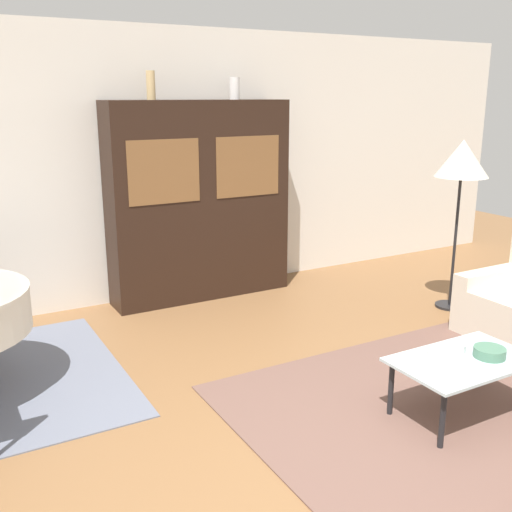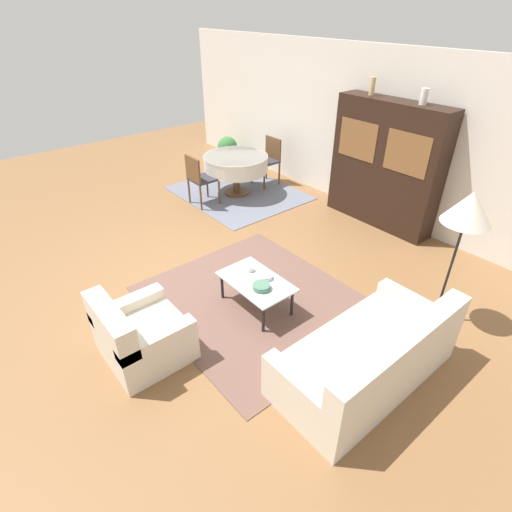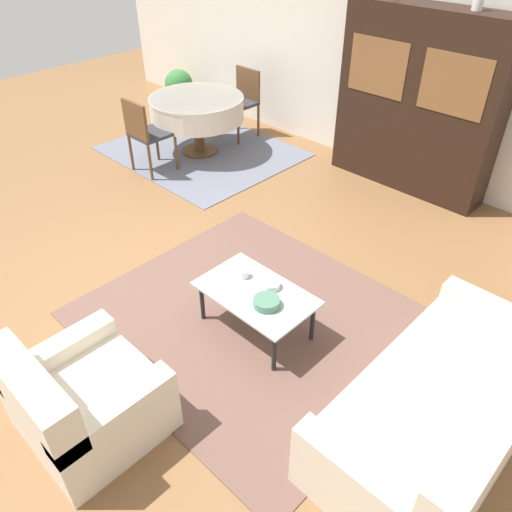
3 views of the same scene
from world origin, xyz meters
name	(u,v)px [view 1 (image 1 of 3)]	position (x,y,z in m)	size (l,w,h in m)	color
ground_plane	(352,493)	(0.00, 0.00, 0.00)	(14.00, 14.00, 0.00)	brown
wall_back	(127,168)	(0.00, 3.63, 1.35)	(10.00, 0.06, 2.70)	silver
area_rug	(442,413)	(1.03, 0.35, 0.01)	(2.60, 2.32, 0.01)	brown
coffee_table	(464,365)	(1.12, 0.30, 0.36)	(0.92, 0.57, 0.39)	black
display_cabinet	(200,201)	(0.65, 3.37, 1.00)	(1.86, 0.42, 2.00)	black
floor_lamp	(462,163)	(2.66, 1.83, 1.43)	(0.50, 0.50, 1.64)	black
cup	(434,357)	(0.92, 0.36, 0.44)	(0.08, 0.08, 0.07)	white
bowl	(490,352)	(1.29, 0.24, 0.43)	(0.20, 0.20, 0.07)	#4C7A60
bowl_small	(455,347)	(1.17, 0.42, 0.43)	(0.14, 0.14, 0.05)	white
vase_tall	(151,85)	(0.19, 3.37, 2.13)	(0.08, 0.08, 0.26)	tan
vase_short	(235,88)	(1.06, 3.37, 2.11)	(0.10, 0.10, 0.22)	white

